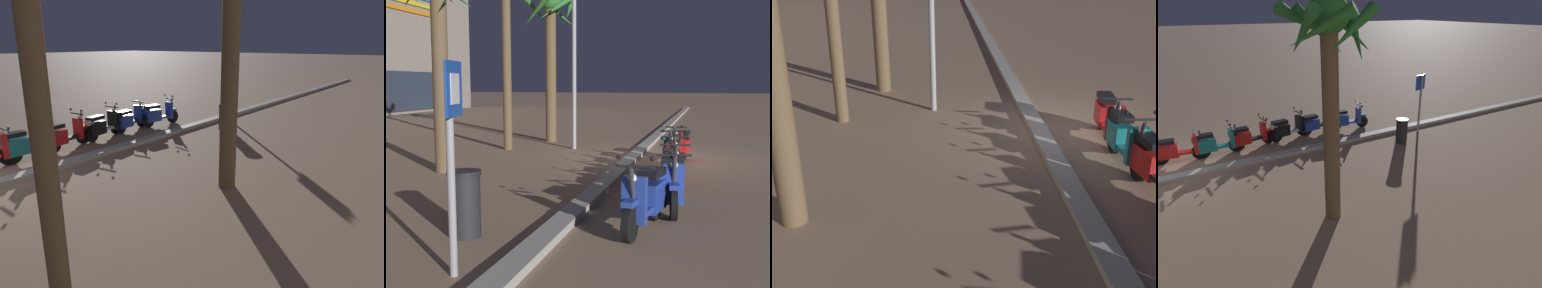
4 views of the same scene
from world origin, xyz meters
The scene contains 4 objects.
ground_plane centered at (0.00, 0.00, 0.00)m, with size 200.00×200.00×0.00m, color #93755B.
curb_strip centered at (0.00, 0.48, 0.06)m, with size 60.00×0.36×0.12m, color #ADA89E.
scooter_teal_tail_end centered at (-1.68, -0.75, 0.46)m, with size 1.80×0.56×1.17m.
scooter_red_lead_nearest centered at (-0.49, -0.85, 0.45)m, with size 1.82×0.61×1.04m.
Camera 3 is at (-9.48, 2.53, 3.58)m, focal length 44.22 mm.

